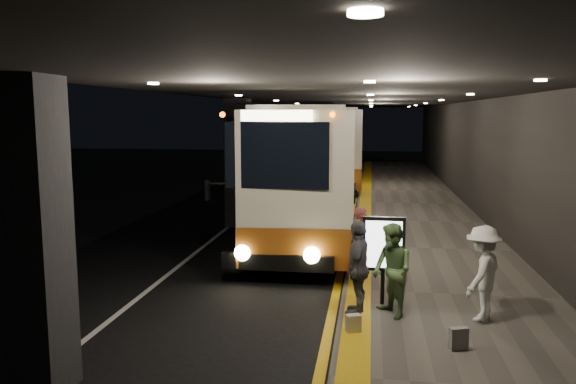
# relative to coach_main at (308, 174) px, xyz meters

# --- Properties ---
(ground) EXTENTS (90.00, 90.00, 0.00)m
(ground) POSITION_rel_coach_main_xyz_m (-1.00, -3.47, -1.91)
(ground) COLOR black
(lane_line_white) EXTENTS (0.12, 50.00, 0.01)m
(lane_line_white) POSITION_rel_coach_main_xyz_m (-2.80, 1.53, -1.90)
(lane_line_white) COLOR silver
(lane_line_white) RESTS_ON ground
(kerb_stripe_yellow) EXTENTS (0.18, 50.00, 0.01)m
(kerb_stripe_yellow) POSITION_rel_coach_main_xyz_m (1.35, 1.53, -1.90)
(kerb_stripe_yellow) COLOR gold
(kerb_stripe_yellow) RESTS_ON ground
(sidewalk) EXTENTS (4.50, 50.00, 0.15)m
(sidewalk) POSITION_rel_coach_main_xyz_m (3.75, 1.53, -1.83)
(sidewalk) COLOR #514C44
(sidewalk) RESTS_ON ground
(tactile_strip) EXTENTS (0.50, 50.00, 0.01)m
(tactile_strip) POSITION_rel_coach_main_xyz_m (1.85, 1.53, -1.75)
(tactile_strip) COLOR gold
(tactile_strip) RESTS_ON sidewalk
(terminal_wall) EXTENTS (0.10, 50.00, 6.00)m
(terminal_wall) POSITION_rel_coach_main_xyz_m (6.00, 1.53, 1.09)
(terminal_wall) COLOR black
(terminal_wall) RESTS_ON ground
(support_columns) EXTENTS (0.80, 24.80, 4.40)m
(support_columns) POSITION_rel_coach_main_xyz_m (-2.50, 0.53, 0.29)
(support_columns) COLOR black
(support_columns) RESTS_ON ground
(canopy) EXTENTS (9.00, 50.00, 0.40)m
(canopy) POSITION_rel_coach_main_xyz_m (1.50, 1.53, 2.69)
(canopy) COLOR black
(canopy) RESTS_ON support_columns
(coach_main) EXTENTS (3.40, 12.87, 3.98)m
(coach_main) POSITION_rel_coach_main_xyz_m (0.00, 0.00, 0.00)
(coach_main) COLOR beige
(coach_main) RESTS_ON ground
(coach_second) EXTENTS (3.26, 13.10, 4.09)m
(coach_second) POSITION_rel_coach_main_xyz_m (0.02, 13.62, 0.05)
(coach_second) COLOR beige
(coach_second) RESTS_ON ground
(passenger_boarding) EXTENTS (0.60, 0.71, 1.64)m
(passenger_boarding) POSITION_rel_coach_main_xyz_m (1.88, -5.69, -0.94)
(passenger_boarding) COLOR #CA5E5E
(passenger_boarding) RESTS_ON sidewalk
(passenger_waiting_green) EXTENTS (0.87, 1.00, 1.75)m
(passenger_waiting_green) POSITION_rel_coach_main_xyz_m (2.47, -8.14, -0.89)
(passenger_waiting_green) COLOR #50723F
(passenger_waiting_green) RESTS_ON sidewalk
(passenger_waiting_white) EXTENTS (1.02, 1.24, 1.75)m
(passenger_waiting_white) POSITION_rel_coach_main_xyz_m (4.09, -8.08, -0.88)
(passenger_waiting_white) COLOR silver
(passenger_waiting_white) RESTS_ON sidewalk
(passenger_waiting_grey) EXTENTS (0.68, 1.12, 1.80)m
(passenger_waiting_grey) POSITION_rel_coach_main_xyz_m (1.85, -8.13, -0.86)
(passenger_waiting_grey) COLOR #444347
(passenger_waiting_grey) RESTS_ON sidewalk
(bag_polka) EXTENTS (0.32, 0.22, 0.36)m
(bag_polka) POSITION_rel_coach_main_xyz_m (3.48, -9.50, -1.58)
(bag_polka) COLOR black
(bag_polka) RESTS_ON sidewalk
(bag_plain) EXTENTS (0.29, 0.23, 0.31)m
(bag_plain) POSITION_rel_coach_main_xyz_m (1.80, -9.03, -1.60)
(bag_plain) COLOR #B0AAA5
(bag_plain) RESTS_ON sidewalk
(info_sign) EXTENTS (0.83, 0.13, 1.75)m
(info_sign) POSITION_rel_coach_main_xyz_m (2.32, -7.48, -0.58)
(info_sign) COLOR black
(info_sign) RESTS_ON sidewalk
(stanchion_post) EXTENTS (0.05, 0.05, 1.02)m
(stanchion_post) POSITION_rel_coach_main_xyz_m (1.82, -7.19, -1.25)
(stanchion_post) COLOR black
(stanchion_post) RESTS_ON sidewalk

